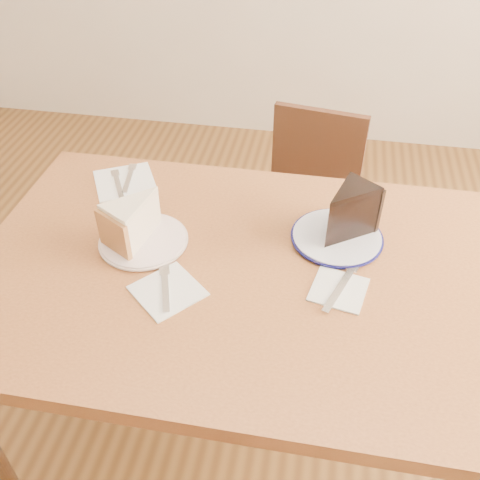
{
  "coord_description": "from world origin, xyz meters",
  "views": [
    {
      "loc": [
        0.17,
        -0.87,
        1.57
      ],
      "look_at": [
        0.0,
        0.03,
        0.8
      ],
      "focal_mm": 40.0,
      "sensor_mm": 36.0,
      "label": 1
    }
  ],
  "objects_px": {
    "chair_far": "(305,212)",
    "chocolate_cake": "(345,216)",
    "table": "(236,297)",
    "plate_cream": "(144,241)",
    "carrot_cake": "(138,220)",
    "plate_navy": "(337,237)"
  },
  "relations": [
    {
      "from": "chair_far",
      "to": "carrot_cake",
      "type": "bearing_deg",
      "value": 68.49
    },
    {
      "from": "plate_navy",
      "to": "carrot_cake",
      "type": "height_order",
      "value": "carrot_cake"
    },
    {
      "from": "table",
      "to": "plate_cream",
      "type": "bearing_deg",
      "value": 169.61
    },
    {
      "from": "table",
      "to": "plate_navy",
      "type": "bearing_deg",
      "value": 31.73
    },
    {
      "from": "carrot_cake",
      "to": "chocolate_cake",
      "type": "relative_size",
      "value": 1.03
    },
    {
      "from": "carrot_cake",
      "to": "plate_navy",
      "type": "bearing_deg",
      "value": 40.67
    },
    {
      "from": "chocolate_cake",
      "to": "table",
      "type": "bearing_deg",
      "value": 67.07
    },
    {
      "from": "chocolate_cake",
      "to": "chair_far",
      "type": "bearing_deg",
      "value": -42.4
    },
    {
      "from": "plate_cream",
      "to": "plate_navy",
      "type": "bearing_deg",
      "value": 11.78
    },
    {
      "from": "carrot_cake",
      "to": "chair_far",
      "type": "bearing_deg",
      "value": 89.54
    },
    {
      "from": "table",
      "to": "plate_cream",
      "type": "distance_m",
      "value": 0.26
    },
    {
      "from": "plate_navy",
      "to": "carrot_cake",
      "type": "distance_m",
      "value": 0.47
    },
    {
      "from": "plate_cream",
      "to": "plate_navy",
      "type": "xyz_separation_m",
      "value": [
        0.45,
        0.09,
        0.0
      ]
    },
    {
      "from": "table",
      "to": "plate_navy",
      "type": "height_order",
      "value": "plate_navy"
    },
    {
      "from": "carrot_cake",
      "to": "chocolate_cake",
      "type": "distance_m",
      "value": 0.48
    },
    {
      "from": "chair_far",
      "to": "chocolate_cake",
      "type": "distance_m",
      "value": 0.66
    },
    {
      "from": "plate_cream",
      "to": "plate_navy",
      "type": "relative_size",
      "value": 0.96
    },
    {
      "from": "plate_navy",
      "to": "carrot_cake",
      "type": "relative_size",
      "value": 1.53
    },
    {
      "from": "chair_far",
      "to": "plate_navy",
      "type": "height_order",
      "value": "chair_far"
    },
    {
      "from": "plate_navy",
      "to": "chocolate_cake",
      "type": "relative_size",
      "value": 1.58
    },
    {
      "from": "table",
      "to": "chair_far",
      "type": "distance_m",
      "value": 0.71
    },
    {
      "from": "chair_far",
      "to": "chocolate_cake",
      "type": "relative_size",
      "value": 5.75
    }
  ]
}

